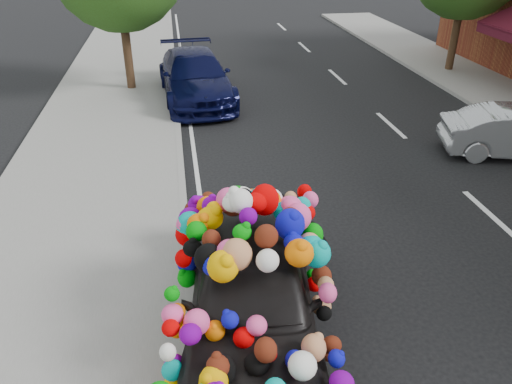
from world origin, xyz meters
The scene contains 6 objects.
ground centered at (0.00, 0.00, 0.00)m, with size 100.00×100.00×0.00m, color black.
sidewalk centered at (-4.30, 0.00, 0.06)m, with size 4.00×60.00×0.12m, color gray.
kerb centered at (-2.35, 0.00, 0.07)m, with size 0.15×60.00×0.13m, color gray.
lane_markings centered at (3.60, 0.00, 0.01)m, with size 6.00×50.00×0.01m, color silver, non-canonical shape.
plush_art_car centered at (-1.52, -2.31, 1.09)m, with size 2.72×4.78×2.13m.
navy_sedan centered at (-1.69, 8.22, 0.74)m, with size 2.08×5.11×1.48m, color black.
Camera 1 is at (-2.31, -7.49, 5.10)m, focal length 35.00 mm.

